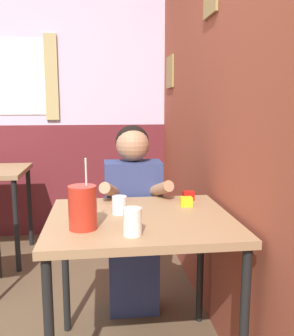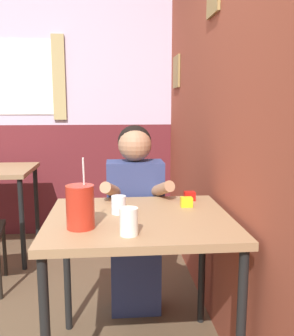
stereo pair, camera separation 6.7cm
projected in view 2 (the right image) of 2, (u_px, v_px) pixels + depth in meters
brick_wall_right at (204, 96)px, 2.50m from camera, size 0.08×4.46×2.70m
back_wall at (55, 98)px, 3.63m from camera, size 5.26×0.09×2.70m
main_table at (139, 233)px, 1.78m from camera, size 0.86×0.76×0.77m
person_seated at (135, 217)px, 2.30m from camera, size 0.42×0.40×1.17m
cocktail_pitcher at (80, 207)px, 1.59m from camera, size 0.12×0.12×0.31m
glass_near_pitcher at (119, 205)px, 1.81m from camera, size 0.07×0.07×0.09m
glass_center at (129, 222)px, 1.51m from camera, size 0.08×0.08×0.11m
condiment_ketchup at (190, 196)px, 2.06m from camera, size 0.06×0.04×0.05m
condiment_mustard at (186, 202)px, 1.93m from camera, size 0.06×0.04×0.05m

